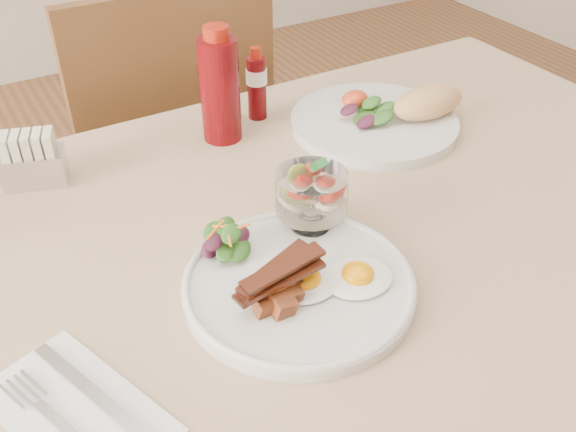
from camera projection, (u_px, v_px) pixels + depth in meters
name	position (u px, v px, depth m)	size (l,w,h in m)	color
table	(328.00, 280.00, 0.92)	(1.33, 0.88, 0.75)	brown
chair_far	(167.00, 156.00, 1.46)	(0.42, 0.42, 0.93)	brown
main_plate	(299.00, 286.00, 0.77)	(0.28, 0.28, 0.02)	silver
fried_eggs	(331.00, 278.00, 0.76)	(0.16, 0.12, 0.02)	white
bacon_potato_pile	(278.00, 285.00, 0.72)	(0.11, 0.07, 0.05)	brown
side_salad	(227.00, 241.00, 0.80)	(0.07, 0.07, 0.04)	#224913
fruit_cup	(311.00, 193.00, 0.82)	(0.09, 0.09, 0.10)	white
second_plate	(387.00, 116.00, 1.09)	(0.30, 0.29, 0.07)	silver
ketchup_bottle	(220.00, 88.00, 1.02)	(0.07, 0.07, 0.19)	#4F0408
hot_sauce_bottle	(257.00, 84.00, 1.10)	(0.04, 0.04, 0.13)	#4F0408
sugar_caddy	(32.00, 162.00, 0.94)	(0.10, 0.08, 0.08)	silver
napkin_cutlery	(78.00, 410.00, 0.63)	(0.17, 0.23, 0.01)	white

